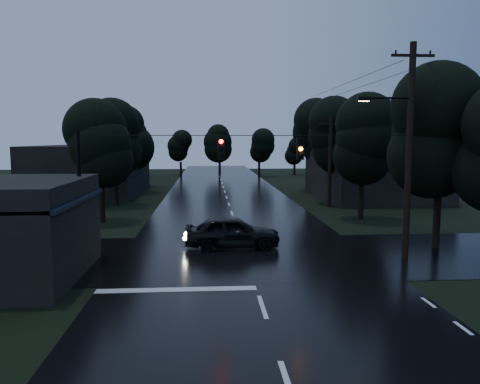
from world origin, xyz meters
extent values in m
cube|color=black|center=(0.00, 30.00, 0.00)|extent=(12.00, 120.00, 0.02)
cube|color=black|center=(0.00, 12.00, 0.00)|extent=(60.00, 9.00, 0.02)
cube|color=black|center=(-10.00, 9.00, 3.20)|extent=(6.00, 7.00, 0.12)
cube|color=black|center=(-7.00, 9.00, 3.20)|extent=(0.30, 7.00, 0.15)
cylinder|color=black|center=(-7.20, 6.00, 1.50)|extent=(0.10, 0.10, 3.00)
cylinder|color=black|center=(-7.20, 12.00, 1.50)|extent=(0.10, 0.10, 3.00)
cube|color=#E6C55C|center=(-7.05, 7.50, 2.50)|extent=(0.06, 1.60, 0.50)
cube|color=#E6C55C|center=(-7.05, 10.20, 2.50)|extent=(0.06, 1.20, 0.50)
cube|color=black|center=(14.00, 34.00, 2.20)|extent=(10.00, 14.00, 4.40)
cube|color=black|center=(-14.00, 40.00, 2.50)|extent=(10.00, 16.00, 5.00)
cylinder|color=black|center=(7.50, 11.00, 5.00)|extent=(0.30, 0.30, 10.00)
cube|color=black|center=(7.50, 11.00, 9.40)|extent=(2.00, 0.12, 0.12)
cylinder|color=black|center=(6.40, 11.00, 7.50)|extent=(2.20, 0.10, 0.10)
cube|color=black|center=(5.30, 11.00, 7.45)|extent=(0.60, 0.25, 0.18)
cube|color=#FFB266|center=(5.30, 11.00, 7.35)|extent=(0.45, 0.18, 0.03)
cylinder|color=black|center=(8.30, 28.00, 3.75)|extent=(0.30, 0.30, 7.50)
cube|color=black|center=(8.30, 28.00, 6.90)|extent=(2.00, 0.12, 0.12)
cylinder|color=black|center=(-7.50, 11.00, 3.00)|extent=(0.18, 0.18, 6.00)
cylinder|color=black|center=(0.00, 11.00, 5.80)|extent=(15.00, 0.03, 0.03)
cube|color=black|center=(-1.20, 11.00, 5.20)|extent=(0.32, 0.25, 1.00)
sphere|color=#FF0C07|center=(-1.20, 10.85, 5.20)|extent=(0.18, 0.18, 0.18)
cube|color=black|center=(2.40, 11.00, 5.20)|extent=(0.32, 0.25, 1.00)
sphere|color=orange|center=(2.40, 10.85, 5.20)|extent=(0.18, 0.18, 0.18)
cylinder|color=black|center=(10.00, 13.00, 1.40)|extent=(0.36, 0.36, 2.80)
sphere|color=black|center=(10.00, 13.00, 4.80)|extent=(4.48, 4.48, 4.48)
sphere|color=black|center=(10.00, 13.00, 6.00)|extent=(4.48, 4.48, 4.48)
sphere|color=black|center=(10.00, 13.00, 7.20)|extent=(4.48, 4.48, 4.48)
cylinder|color=black|center=(-9.00, 22.00, 1.22)|extent=(0.36, 0.36, 2.45)
sphere|color=black|center=(-9.00, 22.00, 4.20)|extent=(3.92, 3.92, 3.92)
sphere|color=black|center=(-9.00, 22.00, 5.25)|extent=(3.92, 3.92, 3.92)
sphere|color=black|center=(-9.00, 22.00, 6.30)|extent=(3.92, 3.92, 3.92)
cylinder|color=black|center=(-9.60, 30.00, 1.31)|extent=(0.36, 0.36, 2.62)
sphere|color=black|center=(-9.60, 30.00, 4.50)|extent=(4.20, 4.20, 4.20)
sphere|color=black|center=(-9.60, 30.00, 5.62)|extent=(4.20, 4.20, 4.20)
sphere|color=black|center=(-9.60, 30.00, 6.75)|extent=(4.20, 4.20, 4.20)
cylinder|color=black|center=(-10.20, 40.00, 1.40)|extent=(0.36, 0.36, 2.80)
sphere|color=black|center=(-10.20, 40.00, 4.80)|extent=(4.48, 4.48, 4.48)
sphere|color=black|center=(-10.20, 40.00, 6.00)|extent=(4.48, 4.48, 4.48)
sphere|color=black|center=(-10.20, 40.00, 7.20)|extent=(4.48, 4.48, 4.48)
cylinder|color=black|center=(9.00, 22.00, 1.31)|extent=(0.36, 0.36, 2.62)
sphere|color=black|center=(9.00, 22.00, 4.50)|extent=(4.20, 4.20, 4.20)
sphere|color=black|center=(9.00, 22.00, 5.62)|extent=(4.20, 4.20, 4.20)
sphere|color=black|center=(9.00, 22.00, 6.75)|extent=(4.20, 4.20, 4.20)
cylinder|color=black|center=(9.60, 30.00, 1.40)|extent=(0.36, 0.36, 2.80)
sphere|color=black|center=(9.60, 30.00, 4.80)|extent=(4.48, 4.48, 4.48)
sphere|color=black|center=(9.60, 30.00, 6.00)|extent=(4.48, 4.48, 4.48)
sphere|color=black|center=(9.60, 30.00, 7.20)|extent=(4.48, 4.48, 4.48)
cylinder|color=black|center=(10.20, 40.00, 1.49)|extent=(0.36, 0.36, 2.97)
sphere|color=black|center=(10.20, 40.00, 5.10)|extent=(4.76, 4.76, 4.76)
sphere|color=black|center=(10.20, 40.00, 6.38)|extent=(4.76, 4.76, 4.76)
sphere|color=black|center=(10.20, 40.00, 7.65)|extent=(4.76, 4.76, 4.76)
imported|color=black|center=(-0.55, 13.78, 0.84)|extent=(4.95, 2.04, 1.68)
camera|label=1|loc=(-1.80, -10.09, 5.62)|focal=35.00mm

